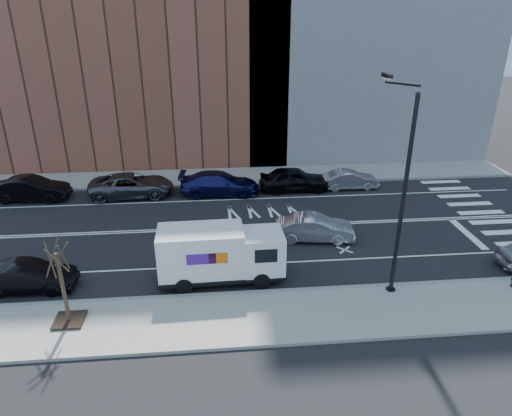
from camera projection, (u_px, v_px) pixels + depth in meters
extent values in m
plane|color=black|center=(231.00, 228.00, 27.07)|extent=(120.00, 120.00, 0.00)
cube|color=gray|center=(240.00, 319.00, 19.02)|extent=(44.00, 3.60, 0.15)
cube|color=gray|center=(226.00, 176.00, 35.06)|extent=(44.00, 3.60, 0.15)
cube|color=gray|center=(238.00, 294.00, 20.66)|extent=(44.00, 0.25, 0.17)
cube|color=gray|center=(227.00, 185.00, 33.41)|extent=(44.00, 0.25, 0.17)
cube|color=brown|center=(119.00, 21.00, 36.17)|extent=(26.00, 10.00, 22.00)
cylinder|color=black|center=(403.00, 202.00, 19.11)|extent=(0.18, 0.18, 9.00)
cylinder|color=black|center=(390.00, 290.00, 20.88)|extent=(0.44, 0.44, 0.20)
sphere|color=black|center=(418.00, 95.00, 17.32)|extent=(0.20, 0.20, 0.20)
cylinder|color=black|center=(401.00, 84.00, 18.81)|extent=(0.11, 3.49, 0.48)
cube|color=black|center=(387.00, 76.00, 20.31)|extent=(0.25, 0.80, 0.18)
cube|color=#FFF2CC|center=(387.00, 78.00, 20.35)|extent=(0.18, 0.55, 0.03)
cube|color=black|center=(69.00, 320.00, 18.73)|extent=(1.20, 1.20, 0.04)
cylinder|color=#382B1E|center=(63.00, 288.00, 18.11)|extent=(0.16, 0.16, 3.20)
cylinder|color=#382B1E|center=(64.00, 257.00, 17.57)|extent=(0.06, 0.80, 1.44)
cylinder|color=#382B1E|center=(61.00, 255.00, 17.77)|extent=(0.81, 0.31, 1.19)
cylinder|color=#382B1E|center=(53.00, 256.00, 17.67)|extent=(0.58, 0.76, 1.50)
cylinder|color=#382B1E|center=(50.00, 260.00, 17.40)|extent=(0.47, 0.61, 1.37)
cylinder|color=#382B1E|center=(57.00, 261.00, 17.34)|extent=(0.72, 0.29, 1.13)
cube|color=black|center=(220.00, 272.00, 21.73)|extent=(5.85, 2.11, 0.28)
cube|color=white|center=(263.00, 251.00, 21.54)|extent=(1.92, 2.06, 1.87)
cube|color=black|center=(283.00, 244.00, 21.53)|extent=(0.10, 1.73, 0.89)
cube|color=black|center=(266.00, 256.00, 20.50)|extent=(1.03, 0.06, 0.66)
cube|color=black|center=(260.00, 235.00, 22.36)|extent=(1.03, 0.06, 0.66)
cube|color=black|center=(282.00, 266.00, 22.02)|extent=(0.19, 1.88, 0.33)
cube|color=white|center=(201.00, 251.00, 21.15)|extent=(3.98, 2.16, 2.15)
cube|color=#47198C|center=(201.00, 259.00, 20.14)|extent=(1.31, 0.05, 0.52)
cube|color=orange|center=(218.00, 258.00, 20.22)|extent=(0.84, 0.04, 0.52)
cube|color=#47198C|center=(201.00, 238.00, 22.05)|extent=(1.31, 0.05, 0.52)
cube|color=orange|center=(216.00, 237.00, 22.13)|extent=(0.84, 0.04, 0.52)
cylinder|color=black|center=(262.00, 281.00, 21.10)|extent=(0.79, 0.28, 0.79)
cylinder|color=black|center=(257.00, 260.00, 22.80)|extent=(0.79, 0.28, 0.79)
cylinder|color=black|center=(184.00, 286.00, 20.71)|extent=(0.79, 0.28, 0.79)
cylinder|color=black|center=(185.00, 265.00, 22.41)|extent=(0.79, 0.28, 0.79)
imported|color=black|center=(31.00, 189.00, 30.64)|extent=(4.98, 1.99, 1.61)
imported|color=#4A4C52|center=(132.00, 185.00, 31.34)|extent=(5.78, 2.90, 1.57)
imported|color=#181854|center=(219.00, 183.00, 31.63)|extent=(5.61, 2.57, 1.59)
imported|color=black|center=(294.00, 179.00, 32.29)|extent=(4.92, 1.99, 1.68)
imported|color=#99999D|center=(350.00, 180.00, 32.71)|extent=(4.03, 1.46, 1.32)
imported|color=#B1B1B6|center=(315.00, 228.00, 25.41)|extent=(4.53, 2.07, 1.44)
imported|color=black|center=(28.00, 277.00, 20.85)|extent=(4.22, 1.56, 1.38)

